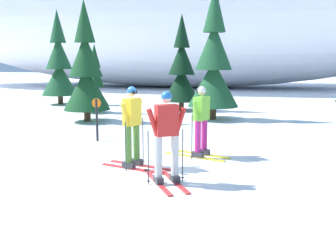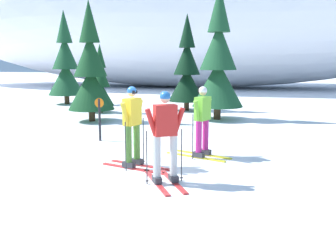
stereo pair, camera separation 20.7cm
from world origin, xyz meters
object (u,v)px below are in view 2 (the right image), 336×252
object	(u,v)px
skier_red_jacket	(165,135)
pine_tree_far_left	(65,65)
skier_lime_jacket	(202,120)
pine_tree_center	(187,71)
skier_yellow_jacket	(133,125)
trail_marker_post	(100,116)
pine_tree_left	(101,84)
pine_tree_center_left	(91,71)
pine_tree_center_right	(218,64)

from	to	relation	value
skier_red_jacket	pine_tree_far_left	xyz separation A→B (m)	(-8.53, 12.26, 1.14)
skier_lime_jacket	pine_tree_center	bearing A→B (deg)	103.01
skier_lime_jacket	skier_yellow_jacket	distance (m)	1.88
pine_tree_far_left	trail_marker_post	xyz separation A→B (m)	(5.68, -8.77, -1.36)
pine_tree_far_left	pine_tree_left	world-z (taller)	pine_tree_far_left
pine_tree_left	trail_marker_post	size ratio (longest dim) A/B	2.43
pine_tree_center_left	pine_tree_center	size ratio (longest dim) A/B	1.03
pine_tree_left	skier_lime_jacket	bearing A→B (deg)	-51.46
skier_yellow_jacket	pine_tree_center	xyz separation A→B (m)	(-0.66, 10.07, 0.93)
pine_tree_far_left	skier_yellow_jacket	bearing A→B (deg)	-56.23
skier_lime_jacket	skier_yellow_jacket	bearing A→B (deg)	-136.79
pine_tree_left	pine_tree_center	xyz separation A→B (m)	(3.67, 1.63, 0.58)
skier_lime_jacket	pine_tree_center_left	size ratio (longest dim) A/B	0.38
pine_tree_far_left	pine_tree_center_right	distance (m)	9.38
pine_tree_center	pine_tree_center_right	world-z (taller)	pine_tree_center_right
skier_lime_jacket	skier_red_jacket	world-z (taller)	skier_red_jacket
skier_yellow_jacket	pine_tree_center	distance (m)	10.14
pine_tree_left	trail_marker_post	xyz separation A→B (m)	(2.47, -5.93, -0.57)
pine_tree_center_right	trail_marker_post	bearing A→B (deg)	-120.24
trail_marker_post	pine_tree_center	bearing A→B (deg)	80.94
pine_tree_center_left	pine_tree_left	bearing A→B (deg)	104.84
skier_red_jacket	pine_tree_center_right	xyz separation A→B (m)	(0.08, 8.53, 1.26)
skier_red_jacket	pine_tree_center_right	bearing A→B (deg)	89.43
pine_tree_far_left	pine_tree_center_right	size ratio (longest dim) A/B	0.95
pine_tree_left	pine_tree_center_left	size ratio (longest dim) A/B	0.67
skier_red_jacket	pine_tree_center_left	world-z (taller)	pine_tree_center_left
skier_yellow_jacket	pine_tree_center	world-z (taller)	pine_tree_center
pine_tree_center_left	pine_tree_center	xyz separation A→B (m)	(3.02, 4.11, -0.06)
pine_tree_left	pine_tree_center_right	size ratio (longest dim) A/B	0.59
pine_tree_center_left	skier_yellow_jacket	bearing A→B (deg)	-58.33
skier_yellow_jacket	pine_tree_center_left	size ratio (longest dim) A/B	0.39
pine_tree_center_right	skier_yellow_jacket	bearing A→B (deg)	-98.04
skier_red_jacket	pine_tree_center_left	size ratio (longest dim) A/B	0.39
skier_lime_jacket	trail_marker_post	size ratio (longest dim) A/B	1.37
skier_lime_jacket	pine_tree_left	xyz separation A→B (m)	(-5.70, 7.16, 0.38)
pine_tree_center_left	trail_marker_post	xyz separation A→B (m)	(1.81, -3.45, -1.21)
pine_tree_far_left	trail_marker_post	size ratio (longest dim) A/B	3.92
skier_red_jacket	trail_marker_post	distance (m)	4.51
pine_tree_left	pine_tree_center_right	bearing A→B (deg)	-9.39
skier_yellow_jacket	skier_red_jacket	distance (m)	1.39
skier_lime_jacket	skier_yellow_jacket	xyz separation A→B (m)	(-1.37, -1.28, 0.03)
pine_tree_center_right	trail_marker_post	world-z (taller)	pine_tree_center_right
pine_tree_center	pine_tree_center_right	bearing A→B (deg)	-55.55
skier_red_jacket	pine_tree_center_left	distance (m)	8.42
skier_yellow_jacket	pine_tree_far_left	bearing A→B (deg)	123.77
skier_red_jacket	pine_tree_center_right	world-z (taller)	pine_tree_center_right
pine_tree_center_right	trail_marker_post	distance (m)	6.01
pine_tree_far_left	trail_marker_post	distance (m)	10.53
skier_lime_jacket	pine_tree_center_left	bearing A→B (deg)	137.15
pine_tree_center_left	pine_tree_center_right	bearing A→B (deg)	18.46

